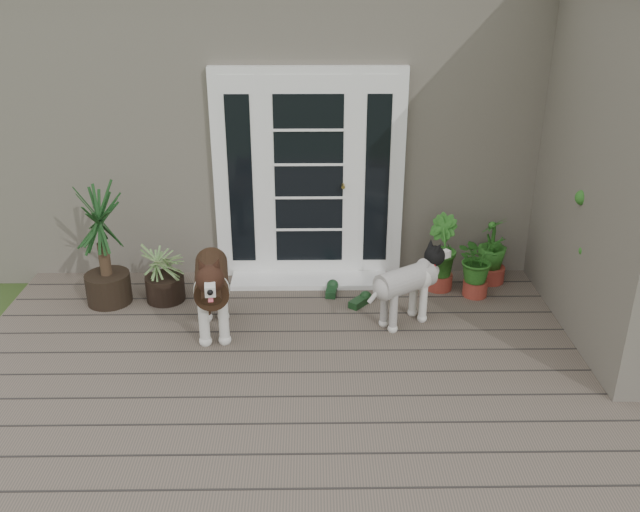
{
  "coord_description": "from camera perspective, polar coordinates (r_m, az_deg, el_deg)",
  "views": [
    {
      "loc": [
        -0.18,
        -3.91,
        3.21
      ],
      "look_at": [
        -0.1,
        1.75,
        0.7
      ],
      "focal_mm": 38.08,
      "sensor_mm": 36.0,
      "label": 1
    }
  ],
  "objects": [
    {
      "name": "sapling",
      "position": [
        6.31,
        21.99,
        0.27
      ],
      "size": [
        0.58,
        0.58,
        1.5
      ],
      "primitive_type": null,
      "rotation": [
        0.0,
        0.0,
        0.39
      ],
      "color": "#2A621C",
      "rests_on": "deck"
    },
    {
      "name": "brindle_dog",
      "position": [
        6.02,
        -9.02,
        -3.09
      ],
      "size": [
        0.52,
        0.98,
        0.78
      ],
      "primitive_type": null,
      "rotation": [
        0.0,
        0.0,
        3.28
      ],
      "color": "#372214",
      "rests_on": "deck"
    },
    {
      "name": "white_dog",
      "position": [
        6.17,
        7.14,
        -3.02
      ],
      "size": [
        0.82,
        0.69,
        0.63
      ],
      "primitive_type": null,
      "rotation": [
        0.0,
        0.0,
        -0.99
      ],
      "color": "silver",
      "rests_on": "deck"
    },
    {
      "name": "herb_b",
      "position": [
        6.89,
        10.06,
        -0.59
      ],
      "size": [
        0.48,
        0.48,
        0.56
      ],
      "primitive_type": "imported",
      "rotation": [
        0.0,
        0.0,
        1.92
      ],
      "color": "#205317",
      "rests_on": "deck"
    },
    {
      "name": "herb_a",
      "position": [
        6.81,
        13.05,
        -1.11
      ],
      "size": [
        0.58,
        0.58,
        0.56
      ],
      "primitive_type": "imported",
      "rotation": [
        0.0,
        0.0,
        0.38
      ],
      "color": "#235217",
      "rests_on": "deck"
    },
    {
      "name": "door_step",
      "position": [
        7.02,
        -0.89,
        -1.99
      ],
      "size": [
        1.6,
        0.4,
        0.05
      ],
      "primitive_type": "cube",
      "color": "white",
      "rests_on": "deck"
    },
    {
      "name": "door_unit",
      "position": [
        6.82,
        -0.94,
        6.71
      ],
      "size": [
        1.9,
        0.14,
        2.15
      ],
      "primitive_type": "cube",
      "color": "white",
      "rests_on": "deck"
    },
    {
      "name": "clog_left",
      "position": [
        6.77,
        0.99,
        -2.83
      ],
      "size": [
        0.18,
        0.31,
        0.09
      ],
      "primitive_type": null,
      "rotation": [
        0.0,
        0.0,
        -0.14
      ],
      "color": "#143318",
      "rests_on": "deck"
    },
    {
      "name": "clog_right",
      "position": [
        6.57,
        3.4,
        -3.76
      ],
      "size": [
        0.3,
        0.32,
        0.09
      ],
      "primitive_type": null,
      "rotation": [
        0.0,
        0.0,
        -0.69
      ],
      "color": "#153517",
      "rests_on": "deck"
    },
    {
      "name": "herb_c",
      "position": [
        7.15,
        14.21,
        -0.03
      ],
      "size": [
        0.5,
        0.5,
        0.56
      ],
      "primitive_type": "imported",
      "rotation": [
        0.0,
        0.0,
        4.04
      ],
      "color": "#154C16",
      "rests_on": "deck"
    },
    {
      "name": "house_main",
      "position": [
        8.73,
        0.41,
        12.93
      ],
      "size": [
        7.4,
        4.0,
        3.1
      ],
      "primitive_type": "cube",
      "color": "#665E54",
      "rests_on": "ground"
    },
    {
      "name": "deck",
      "position": [
        5.35,
        1.3,
        -12.22
      ],
      "size": [
        6.2,
        4.6,
        0.12
      ],
      "primitive_type": "cube",
      "color": "#6B5B4C",
      "rests_on": "ground"
    },
    {
      "name": "yucca",
      "position": [
        6.7,
        -17.79,
        0.77
      ],
      "size": [
        0.92,
        0.92,
        1.17
      ],
      "primitive_type": null,
      "rotation": [
        0.0,
        0.0,
        0.14
      ],
      "color": "black",
      "rests_on": "deck"
    },
    {
      "name": "spider_plant",
      "position": [
        6.7,
        -13.03,
        -1.05
      ],
      "size": [
        0.74,
        0.74,
        0.67
      ],
      "primitive_type": null,
      "rotation": [
        0.0,
        0.0,
        0.21
      ],
      "color": "#A0BB73",
      "rests_on": "deck"
    }
  ]
}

